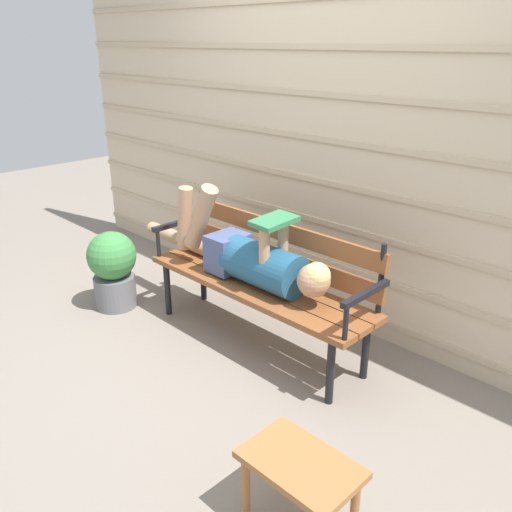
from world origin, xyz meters
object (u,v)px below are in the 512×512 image
object	(u,v)px
park_bench	(263,273)
potted_plant	(113,268)
footstool	(300,474)
reclining_person	(247,255)

from	to	relation	value
park_bench	potted_plant	distance (m)	1.18
footstool	reclining_person	bearing A→B (deg)	143.49
park_bench	reclining_person	xyz separation A→B (m)	(-0.08, -0.07, 0.12)
reclining_person	footstool	xyz separation A→B (m)	(1.20, -0.89, -0.31)
park_bench	footstool	bearing A→B (deg)	-40.38
reclining_person	potted_plant	world-z (taller)	reclining_person
park_bench	potted_plant	xyz separation A→B (m)	(-1.09, -0.43, -0.16)
park_bench	footstool	size ratio (longest dim) A/B	3.60
park_bench	footstool	distance (m)	1.49
potted_plant	park_bench	bearing A→B (deg)	21.42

